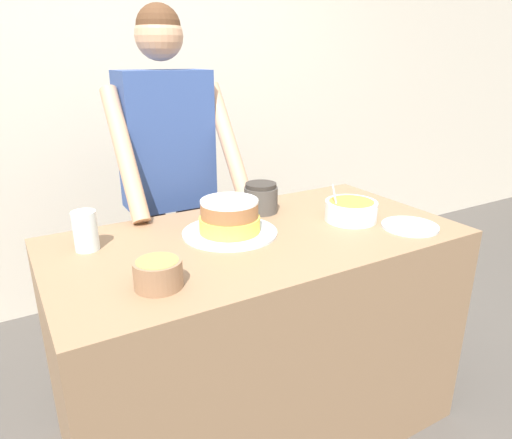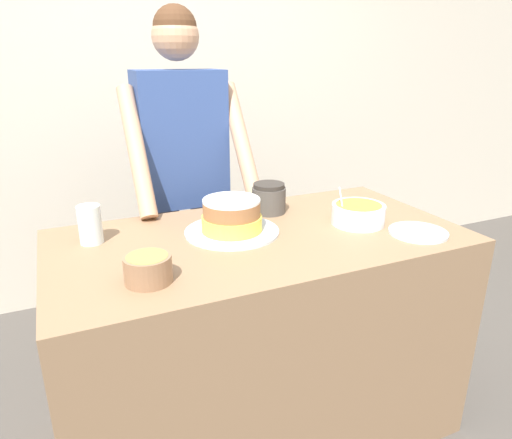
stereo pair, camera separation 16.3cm
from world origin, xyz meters
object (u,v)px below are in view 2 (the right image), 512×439
cake (232,218)px  frosting_bowl_olive (148,268)px  frosting_bowl_orange (358,213)px  ceramic_plate (418,232)px  stoneware_jar (269,198)px  person_baker (183,161)px  drinking_glass (90,224)px

cake → frosting_bowl_olive: size_ratio=2.53×
frosting_bowl_orange → cake: bearing=167.0°
ceramic_plate → stoneware_jar: bearing=131.2°
stoneware_jar → person_baker: bearing=120.3°
frosting_bowl_orange → ceramic_plate: size_ratio=0.97×
stoneware_jar → cake: bearing=-145.1°
drinking_glass → frosting_bowl_olive: bearing=-72.1°
frosting_bowl_olive → frosting_bowl_orange: size_ratio=0.67×
cake → ceramic_plate: cake is taller
person_baker → drinking_glass: person_baker is taller
cake → drinking_glass: 0.51m
frosting_bowl_olive → frosting_bowl_orange: (0.86, 0.16, -0.00)m
person_baker → frosting_bowl_olive: 0.94m
person_baker → ceramic_plate: 1.12m
drinking_glass → stoneware_jar: 0.73m
cake → stoneware_jar: cake is taller
drinking_glass → ceramic_plate: drinking_glass is taller
stoneware_jar → ceramic_plate: bearing=-48.8°
frosting_bowl_orange → stoneware_jar: (-0.26, 0.28, 0.02)m
cake → ceramic_plate: bearing=-25.1°
frosting_bowl_olive → stoneware_jar: bearing=35.7°
stoneware_jar → drinking_glass: bearing=-176.2°
cake → stoneware_jar: (0.23, 0.16, 0.00)m
cake → drinking_glass: (-0.49, 0.11, 0.01)m
cake → stoneware_jar: size_ratio=2.49×
cake → drinking_glass: drinking_glass is taller
cake → frosting_bowl_orange: frosting_bowl_orange is taller
drinking_glass → ceramic_plate: (1.13, -0.41, -0.06)m
drinking_glass → stoneware_jar: bearing=3.8°
person_baker → frosting_bowl_orange: 0.88m
frosting_bowl_orange → stoneware_jar: 0.38m
frosting_bowl_olive → frosting_bowl_orange: 0.88m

